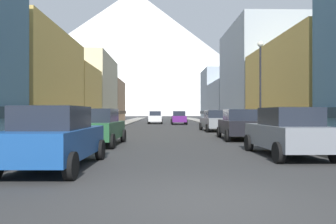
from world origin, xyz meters
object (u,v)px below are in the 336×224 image
Objects in this scene: car_driving_1 at (155,117)px; car_left_1 at (99,127)px; pedestrian_0 at (41,127)px; trash_bin_right at (310,133)px; car_driving_0 at (179,118)px; pedestrian_1 at (233,120)px; pedestrian_2 at (233,119)px; car_right_0 at (287,132)px; potted_plant_0 at (312,131)px; car_left_0 at (55,137)px; potted_plant_1 at (261,124)px; streetlamp_right at (260,74)px; car_right_2 at (215,121)px; car_right_1 at (239,124)px.

car_left_1 is at bearing -94.17° from car_driving_1.
trash_bin_right is at bearing 2.27° from pedestrian_0.
car_left_1 is at bearing 21.98° from pedestrian_0.
pedestrian_1 is at bearing -68.62° from car_driving_0.
car_driving_0 is at bearing 99.66° from trash_bin_right.
car_driving_1 is 16.70m from pedestrian_2.
car_left_1 is 1.01× the size of car_right_0.
pedestrian_0 reaches higher than potted_plant_0.
car_left_0 is 4.50× the size of potted_plant_1.
streetlamp_right reaches higher than car_driving_1.
trash_bin_right is at bearing -78.09° from car_right_2.
potted_plant_0 is at bearing 62.62° from trash_bin_right.
streetlamp_right reaches higher than car_right_2.
potted_plant_0 is 0.55× the size of pedestrian_1.
pedestrian_1 is (2.45, 19.65, -0.00)m from car_right_0.
pedestrian_1 reaches higher than potted_plant_1.
car_driving_0 is (5.40, 27.42, 0.00)m from car_left_1.
car_left_1 is 10.46m from streetlamp_right.
car_left_1 is 1.01× the size of car_driving_0.
potted_plant_0 is at bearing -63.14° from streetlamp_right.
pedestrian_2 reaches higher than pedestrian_0.
car_right_2 is at bearing -121.73° from pedestrian_1.
potted_plant_1 is (5.40, -18.20, -0.20)m from car_driving_0.
car_left_0 is 2.59× the size of pedestrian_2.
streetlamp_right is (1.55, 8.13, 3.09)m from car_right_0.
pedestrian_2 reaches higher than potted_plant_0.
car_left_0 is at bearing -162.71° from car_right_0.
potted_plant_1 is at bearing -73.47° from car_driving_0.
car_right_0 is 13.71m from potted_plant_1.
pedestrian_0 reaches higher than car_right_2.
car_driving_1 is 4.49× the size of trash_bin_right.
car_left_0 is 5.02× the size of potted_plant_0.
car_left_1 and car_driving_0 have the same top height.
potted_plant_1 is (0.00, 8.46, 0.05)m from potted_plant_0.
trash_bin_right is 12.61m from pedestrian_0.
car_left_0 is 19.05m from potted_plant_1.
car_left_0 is 1.00× the size of car_right_0.
potted_plant_0 is at bearing 4.07° from car_left_1.
potted_plant_1 is (3.20, 6.06, -0.20)m from car_right_1.
pedestrian_1 is at bearing 90.36° from trash_bin_right.
car_right_2 is at bearing 101.56° from streetlamp_right.
streetlamp_right is at bearing 116.86° from potted_plant_0.
car_driving_1 is at bearing 85.83° from car_left_1.
car_right_2 is (7.60, 11.59, 0.00)m from car_left_1.
pedestrian_2 is 11.86m from streetlamp_right.
car_driving_0 is at bearing 93.99° from car_right_0.
streetlamp_right reaches higher than car_driving_0.
car_right_1 is 4.01m from potted_plant_0.
trash_bin_right is (2.55, -12.08, -0.26)m from car_right_2.
car_left_0 is 36.72m from car_driving_1.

